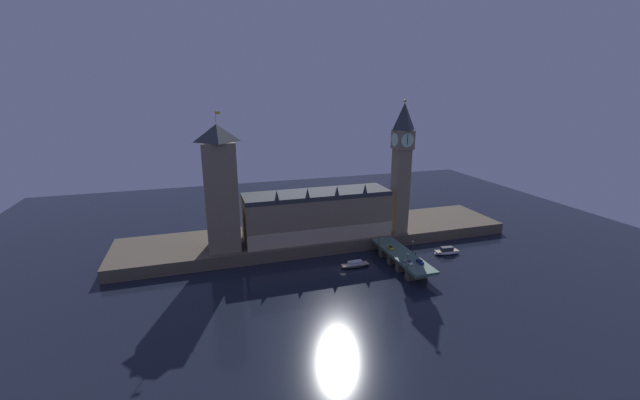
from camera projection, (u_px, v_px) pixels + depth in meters
name	position (u px, v px, depth m)	size (l,w,h in m)	color
ground_plane	(343.00, 269.00, 190.56)	(400.00, 400.00, 0.00)	black
embankment	(319.00, 236.00, 225.56)	(220.00, 42.00, 6.31)	brown
parliament_hall	(317.00, 214.00, 213.69)	(79.28, 22.96, 30.11)	#7F7056
clock_tower	(401.00, 164.00, 214.11)	(9.96, 10.07, 73.22)	#7F7056
victoria_tower	(221.00, 188.00, 191.88)	(15.95, 15.95, 68.55)	#7F7056
bridge	(402.00, 258.00, 193.08)	(11.98, 46.00, 6.65)	#476656
car_northbound_lead	(391.00, 248.00, 198.19)	(1.92, 4.30, 1.36)	yellow
car_northbound_trail	(409.00, 262.00, 181.29)	(1.94, 4.67, 1.44)	white
car_southbound_lead	(420.00, 261.00, 182.01)	(1.94, 4.45, 1.58)	navy
pedestrian_near_rail	(402.00, 261.00, 181.79)	(0.38, 0.38, 1.66)	black
pedestrian_mid_walk	(416.00, 254.00, 190.38)	(0.38, 0.38, 1.71)	black
pedestrian_far_rail	(380.00, 243.00, 203.37)	(0.38, 0.38, 1.68)	black
street_lamp_near	(407.00, 258.00, 176.09)	(1.34, 0.60, 7.19)	#2D3333
street_lamp_mid	(413.00, 245.00, 193.04)	(1.34, 0.60, 6.18)	#2D3333
street_lamp_far	(379.00, 237.00, 203.35)	(1.34, 0.60, 6.00)	#2D3333
boat_upstream	(355.00, 265.00, 192.99)	(15.37, 4.68, 3.13)	#28282D
boat_downstream	(447.00, 252.00, 208.04)	(14.70, 5.90, 4.08)	white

